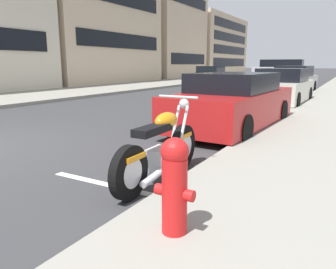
% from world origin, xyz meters
% --- Properties ---
extents(sidewalk_far_curb, '(120.00, 5.00, 0.14)m').
position_xyz_m(sidewalk_far_curb, '(12.00, 6.95, 0.07)').
color(sidewalk_far_curb, gray).
rests_on(sidewalk_far_curb, ground).
extents(parking_stall_stripe, '(0.12, 2.20, 0.01)m').
position_xyz_m(parking_stall_stripe, '(0.00, -3.85, 0.00)').
color(parking_stall_stripe, silver).
rests_on(parking_stall_stripe, ground).
extents(parked_motorcycle, '(2.10, 0.62, 1.13)m').
position_xyz_m(parked_motorcycle, '(0.51, -4.21, 0.44)').
color(parked_motorcycle, black).
rests_on(parked_motorcycle, ground).
extents(parked_car_behind_motorcycle, '(4.57, 1.99, 1.37)m').
position_xyz_m(parked_car_behind_motorcycle, '(4.53, -3.89, 0.66)').
color(parked_car_behind_motorcycle, '#AD1919').
rests_on(parked_car_behind_motorcycle, ground).
extents(parked_car_across_street, '(4.37, 1.93, 1.41)m').
position_xyz_m(parked_car_across_street, '(10.38, -3.92, 0.66)').
color(parked_car_across_street, beige).
rests_on(parked_car_across_street, ground).
extents(parked_car_second_in_row, '(4.76, 1.93, 1.48)m').
position_xyz_m(parked_car_second_in_row, '(16.18, -3.51, 0.70)').
color(parked_car_second_in_row, gray).
rests_on(parked_car_second_in_row, ground).
extents(crossing_truck, '(2.09, 5.56, 2.01)m').
position_xyz_m(crossing_truck, '(31.41, 0.11, 1.04)').
color(crossing_truck, '#B7B7BC').
rests_on(crossing_truck, ground).
extents(car_opposite_curb, '(4.43, 2.13, 1.41)m').
position_xyz_m(car_opposite_curb, '(21.65, 3.77, 0.67)').
color(car_opposite_curb, '#236638').
rests_on(car_opposite_curb, ground).
extents(fire_hydrant, '(0.24, 0.36, 0.85)m').
position_xyz_m(fire_hydrant, '(-0.87, -5.17, 0.59)').
color(fire_hydrant, red).
rests_on(fire_hydrant, sidewalk_near_curb).
extents(townhouse_behind_pole, '(9.44, 10.99, 9.50)m').
position_xyz_m(townhouse_behind_pole, '(28.95, 14.71, 4.75)').
color(townhouse_behind_pole, beige).
rests_on(townhouse_behind_pole, ground).
extents(townhouse_far_uphill, '(15.28, 8.13, 8.11)m').
position_xyz_m(townhouse_far_uphill, '(42.31, 13.27, 4.06)').
color(townhouse_far_uphill, beige).
rests_on(townhouse_far_uphill, ground).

